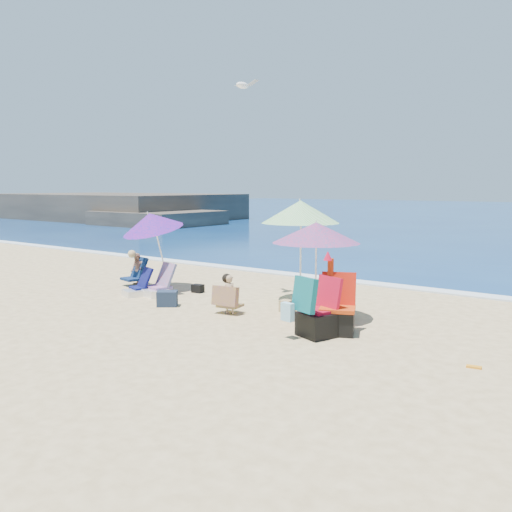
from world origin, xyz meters
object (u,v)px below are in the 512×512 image
Objects in this scene: person_center at (228,295)px; camp_chair_left at (337,316)px; umbrella_striped at (300,212)px; umbrella_turquoise at (316,233)px; chair_navy at (138,288)px; umbrella_blue at (151,222)px; camp_chair_right at (315,315)px; chair_rainbow at (158,287)px; person_left at (137,269)px; seagull at (243,85)px; furled_umbrella at (330,288)px.

camp_chair_left is at bearing -0.04° from person_center.
umbrella_striped is 3.05m from camp_chair_left.
chair_navy is (-4.44, -0.40, -1.47)m from umbrella_turquoise.
camp_chair_left is at bearing -43.86° from umbrella_striped.
umbrella_turquoise is at bearing -47.75° from umbrella_striped.
umbrella_blue is 1.94× the size of camp_chair_right.
umbrella_blue is 2.56× the size of person_center.
chair_rainbow is 2.50m from person_center.
camp_chair_left reaches higher than person_left.
camp_chair_right is at bearing -10.68° from chair_rainbow.
chair_navy is 1.00× the size of person_center.
person_center is (-2.39, 0.00, 0.07)m from camp_chair_left.
person_left reaches higher than chair_rainbow.
umbrella_turquoise is 2.38× the size of chair_navy.
camp_chair_right is at bearing -32.55° from seagull.
camp_chair_left is 1.27× the size of seagull.
furled_umbrella is at bearing -26.25° from seagull.
chair_navy is at bearing 176.00° from person_center.
chair_navy is 2.85m from person_center.
furled_umbrella is at bearing -46.37° from umbrella_striped.
furled_umbrella is 2.26m from person_center.
umbrella_turquoise is 5.59m from person_left.
chair_rainbow is 4.85m from seagull.
person_left is (-6.06, 1.06, -0.36)m from furled_umbrella.
person_left is at bearing 139.21° from chair_navy.
camp_chair_left is 0.99× the size of camp_chair_right.
person_center is (-2.18, 0.40, 0.01)m from camp_chair_right.
seagull is (-0.76, 1.47, 4.25)m from person_center.
camp_chair_right reaches higher than person_center.
camp_chair_right is (5.26, -1.30, -1.26)m from umbrella_blue.
camp_chair_right is at bearing -10.51° from person_center.
camp_chair_right is (1.65, -2.19, -1.57)m from umbrella_striped.
seagull reaches higher than umbrella_blue.
camp_chair_left is at bearing -25.12° from seagull.
umbrella_blue is at bearing -12.23° from person_left.
umbrella_striped is 2.84× the size of person_center.
umbrella_turquoise is at bearing 142.50° from camp_chair_left.
furled_umbrella is at bearing -5.73° from chair_rainbow.
chair_rainbow is at bearing 174.27° from furled_umbrella.
person_center is (2.84, -0.20, 0.21)m from chair_navy.
umbrella_striped is 2.76× the size of seagull.
camp_chair_left reaches higher than chair_rainbow.
umbrella_blue is 1.63m from chair_rainbow.
person_center reaches higher than chair_rainbow.
person_left is at bearing -172.21° from seagull.
furled_umbrella is 4.73m from chair_rainbow.
umbrella_blue is 3.83m from seagull.
umbrella_turquoise reaches higher than camp_chair_left.
seagull reaches higher than person_left.
umbrella_turquoise is 1.22m from furled_umbrella.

